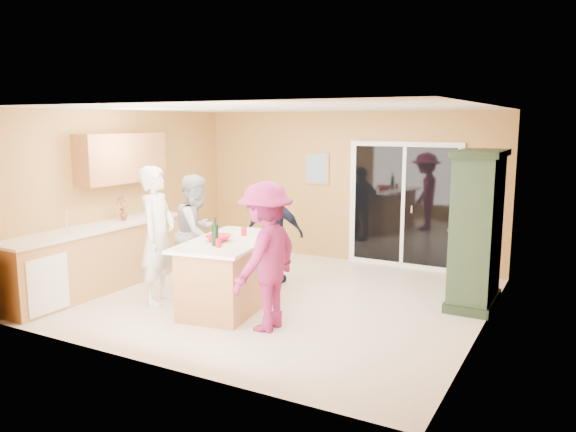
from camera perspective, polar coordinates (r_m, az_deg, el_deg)
The scene contains 22 objects.
floor at distance 7.92m, azimuth -1.31°, elevation -8.25°, with size 5.50×5.50×0.00m, color #F0E4CF.
ceiling at distance 7.54m, azimuth -1.39°, elevation 10.91°, with size 5.50×5.00×0.10m, color white.
wall_back at distance 9.85m, azimuth 5.90°, elevation 2.97°, with size 5.50×0.10×2.60m, color #E3AB5D.
wall_front at distance 5.62m, azimuth -14.11°, elevation -2.24°, with size 5.50×0.10×2.60m, color #E3AB5D.
wall_left at distance 9.29m, azimuth -16.25°, elevation 2.24°, with size 0.10×5.00×2.60m, color #E3AB5D.
wall_right at distance 6.71m, azimuth 19.48°, elevation -0.62°, with size 0.10×5.00×2.60m, color #E3AB5D.
left_cabinet_run at distance 8.51m, azimuth -19.50°, elevation -4.32°, with size 0.65×3.05×1.24m.
upper_cabinets at distance 8.97m, azimuth -16.52°, elevation 5.67°, with size 0.35×1.60×0.75m, color tan.
sliding_door at distance 9.50m, azimuth 11.65°, elevation 1.06°, with size 1.90×0.07×2.10m.
framed_picture at distance 10.02m, azimuth 2.97°, elevation 4.85°, with size 0.46×0.04×0.56m.
kitchen_island at distance 7.42m, azimuth -5.84°, elevation -6.06°, with size 1.19×1.86×0.91m.
green_hutch at distance 7.75m, azimuth 18.62°, elevation -1.47°, with size 0.59×1.12×2.06m.
woman_white at distance 7.70m, azimuth -13.10°, elevation -1.92°, with size 0.67×0.44×1.85m, color white.
woman_grey at distance 8.21m, azimuth -9.24°, elevation -1.68°, with size 0.82×0.64×1.68m, color #AAAAAD.
woman_navy at distance 8.44m, azimuth -1.39°, elevation -1.80°, with size 0.89×0.37×1.52m, color #182136.
woman_magenta at distance 6.54m, azimuth -2.26°, elevation -4.13°, with size 1.13×0.65×1.75m, color #98215C.
serving_bowl at distance 7.23m, azimuth -7.02°, elevation -2.23°, with size 0.32×0.32×0.08m, color red.
tulip_vase at distance 8.85m, azimuth -16.44°, elevation 0.80°, with size 0.21×0.14×0.39m, color red.
tumbler_near at distance 6.88m, azimuth -7.08°, elevation -2.74°, with size 0.07×0.07×0.10m, color red.
tumbler_far at distance 7.53m, azimuth -4.50°, elevation -1.58°, with size 0.08×0.08×0.11m, color red.
wine_bottle at distance 6.95m, azimuth -7.41°, elevation -1.89°, with size 0.08×0.08×0.35m.
white_plate at distance 7.43m, azimuth -6.85°, elevation -2.16°, with size 0.21×0.21×0.01m, color white.
Camera 1 is at (3.75, -6.54, 2.42)m, focal length 35.00 mm.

